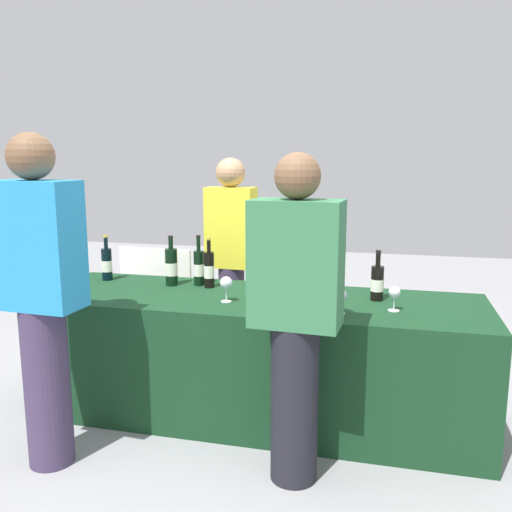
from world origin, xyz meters
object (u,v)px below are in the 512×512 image
Objects in this scene: wine_glass_1 at (257,286)px; wine_glass_3 at (340,296)px; wine_bottle_0 at (107,264)px; menu_board at (156,299)px; wine_glass_4 at (395,293)px; wine_bottle_3 at (209,269)px; guest_1 at (296,312)px; wine_bottle_1 at (171,267)px; wine_glass_0 at (226,284)px; guest_0 at (40,292)px; wine_bottle_2 at (199,267)px; server_pouring at (231,255)px; wine_bottle_4 at (377,283)px; wine_glass_2 at (320,286)px.

wine_glass_3 is (0.49, -0.13, 0.00)m from wine_glass_1.
wine_bottle_0 reaches higher than menu_board.
wine_glass_3 reaches higher than menu_board.
wine_glass_4 is at bearing -25.35° from menu_board.
wine_bottle_3 is 2.36× the size of wine_glass_4.
guest_1 reaches higher than wine_glass_3.
wine_bottle_1 is 0.39× the size of menu_board.
wine_bottle_0 is 2.07× the size of wine_glass_0.
wine_bottle_2 is at bearing 68.13° from guest_0.
server_pouring is 0.98× the size of guest_1.
wine_bottle_4 reaches higher than wine_glass_1.
wine_bottle_4 is 2.15× the size of wine_glass_3.
wine_glass_2 is at bearing -148.00° from wine_bottle_4.
wine_glass_0 is at bearing 172.66° from wine_glass_3.
menu_board is at bearing 136.04° from guest_1.
wine_bottle_1 is 1.00m from menu_board.
wine_bottle_4 is 0.23m from wine_glass_4.
server_pouring reaches higher than wine_bottle_4.
wine_bottle_1 is 1.24m from guest_1.
guest_0 reaches higher than server_pouring.
wine_bottle_2 is 2.15× the size of wine_glass_2.
wine_glass_0 is 0.86m from server_pouring.
wine_glass_4 is (1.89, -0.31, -0.01)m from wine_bottle_0.
wine_glass_1 is 0.09× the size of server_pouring.
wine_glass_2 is 0.10× the size of guest_1.
wine_glass_0 is (0.47, -0.31, -0.02)m from wine_bottle_1.
wine_glass_3 and wine_glass_4 have the same top height.
guest_0 is at bearing -158.43° from wine_glass_3.
server_pouring is 1.49m from guest_1.
wine_bottle_3 is at bearing 155.43° from wine_glass_3.
wine_bottle_1 is at bearing 146.38° from wine_glass_0.
wine_bottle_2 is 1.05m from menu_board.
server_pouring is (-0.39, 0.79, 0.02)m from wine_glass_1.
wine_bottle_1 is 2.19× the size of wine_glass_0.
wine_glass_1 is 0.98× the size of wine_glass_3.
guest_1 is 2.15m from menu_board.
wine_bottle_0 is 0.49m from wine_bottle_1.
wine_bottle_1 reaches higher than wine_glass_3.
wine_bottle_2 is at bearing 15.67° from wine_bottle_1.
wine_glass_4 is 1.83m from guest_0.
guest_1 reaches higher than menu_board.
guest_1 reaches higher than wine_glass_2.
server_pouring is (0.08, 0.48, 0.00)m from wine_bottle_2.
wine_glass_2 is (0.53, 0.06, 0.00)m from wine_glass_0.
guest_1 is at bearing -113.25° from wine_glass_3.
menu_board is at bearing 133.66° from wine_bottle_3.
guest_1 is (-0.17, -0.40, 0.01)m from wine_glass_3.
wine_bottle_4 is at bearing -2.69° from wine_bottle_1.
wine_bottle_0 reaches higher than wine_glass_1.
guest_1 is (1.44, -0.83, -0.00)m from wine_bottle_0.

